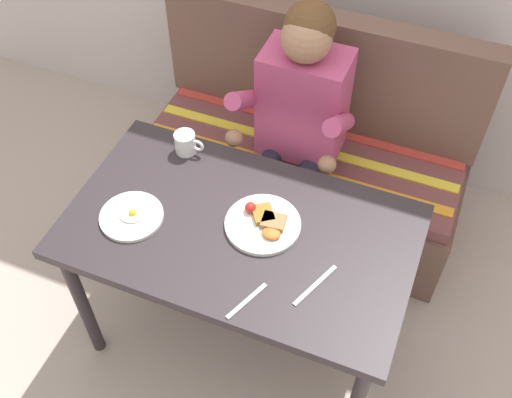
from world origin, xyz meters
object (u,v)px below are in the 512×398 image
Objects in this scene: person at (296,118)px; fork at (247,301)px; plate_eggs at (132,216)px; coffee_mug at (186,143)px; couch at (305,161)px; table at (240,242)px; plate_breakfast at (263,223)px; knife at (315,285)px.

fork is at bearing -80.84° from person.
coffee_mug is (0.03, 0.37, 0.04)m from plate_eggs.
couch reaches higher than plate_eggs.
plate_breakfast is (0.07, 0.04, 0.09)m from table.
coffee_mug is at bearing 84.94° from plate_eggs.
knife is at bearing -34.42° from plate_breakfast.
table is at bearing -179.15° from knife.
plate_eggs is at bearing -112.90° from couch.
knife is at bearing -31.23° from coffee_mug.
person is at bearing 62.32° from plate_eggs.
plate_breakfast is 1.31× the size of knife.
person is 6.06× the size of knife.
coffee_mug is (-0.40, 0.23, 0.03)m from plate_breakfast.
person is (-0.00, -0.17, 0.41)m from couch.
fork is at bearing -48.44° from coffee_mug.
fork is at bearing -82.58° from couch.
plate_breakfast is (0.07, -0.55, 0.00)m from person.
plate_eggs reaches higher than knife.
fork is (0.50, -0.16, -0.01)m from plate_eggs.
fork is at bearing -17.78° from plate_eggs.
plate_eggs reaches higher than fork.
knife is at bearing -21.63° from table.
couch is at bearing 131.86° from knife.
person reaches higher than plate_breakfast.
couch is at bearing 90.00° from table.
couch is at bearing 67.10° from plate_eggs.
plate_breakfast is 0.46m from coffee_mug.
plate_breakfast reaches higher than knife.
plate_breakfast is at bearing 124.44° from fork.
fork is 0.22m from knife.
person is at bearing 136.36° from knife.
couch is 7.20× the size of knife.
coffee_mug is at bearing 154.30° from fork.
couch reaches higher than table.
fork and knife have the same top height.
knife is at bearing 59.48° from fork.
couch is 0.84m from plate_breakfast.
plate_eggs is 1.30× the size of fork.
coffee_mug reaches higher than plate_breakfast.
person reaches higher than knife.
plate_eggs is at bearing -164.91° from table.
plate_eggs is at bearing -117.68° from person.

